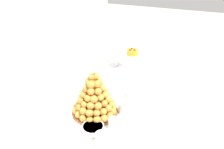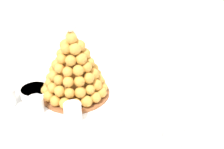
{
  "view_description": "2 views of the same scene",
  "coord_description": "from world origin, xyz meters",
  "px_view_note": "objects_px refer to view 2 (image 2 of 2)",
  "views": [
    {
      "loc": [
        -1.05,
        -0.45,
        1.51
      ],
      "look_at": [
        -0.02,
        -0.02,
        0.91
      ],
      "focal_mm": 37.26,
      "sensor_mm": 36.0,
      "label": 1
    },
    {
      "loc": [
        0.2,
        -0.8,
        1.37
      ],
      "look_at": [
        -0.08,
        0.01,
        0.87
      ],
      "focal_mm": 49.43,
      "sensor_mm": 36.0,
      "label": 2
    }
  ],
  "objects_px": {
    "dessert_cup_left": "(6,97)",
    "creme_brulee_ramekin": "(35,92)",
    "dessert_cup_centre": "(73,113)",
    "dessert_cup_right": "(151,129)",
    "dessert_cup_mid_right": "(110,119)",
    "croquembouche": "(74,68)",
    "wine_glass": "(64,27)",
    "serving_tray": "(86,103)",
    "dessert_cup_mid_left": "(36,105)"
  },
  "relations": [
    {
      "from": "serving_tray",
      "to": "dessert_cup_mid_left",
      "type": "xyz_separation_m",
      "value": [
        -0.13,
        -0.09,
        0.03
      ]
    },
    {
      "from": "dessert_cup_right",
      "to": "wine_glass",
      "type": "height_order",
      "value": "wine_glass"
    },
    {
      "from": "dessert_cup_left",
      "to": "creme_brulee_ramekin",
      "type": "height_order",
      "value": "dessert_cup_left"
    },
    {
      "from": "dessert_cup_centre",
      "to": "dessert_cup_right",
      "type": "distance_m",
      "value": 0.24
    },
    {
      "from": "dessert_cup_mid_right",
      "to": "creme_brulee_ramekin",
      "type": "bearing_deg",
      "value": 165.89
    },
    {
      "from": "croquembouche",
      "to": "dessert_cup_left",
      "type": "bearing_deg",
      "value": -146.21
    },
    {
      "from": "dessert_cup_mid_right",
      "to": "dessert_cup_centre",
      "type": "bearing_deg",
      "value": -175.34
    },
    {
      "from": "croquembouche",
      "to": "dessert_cup_centre",
      "type": "relative_size",
      "value": 4.44
    },
    {
      "from": "dessert_cup_centre",
      "to": "dessert_cup_right",
      "type": "xyz_separation_m",
      "value": [
        0.24,
        0.01,
        -0.0
      ]
    },
    {
      "from": "dessert_cup_left",
      "to": "dessert_cup_mid_left",
      "type": "xyz_separation_m",
      "value": [
        0.11,
        -0.01,
        -0.0
      ]
    },
    {
      "from": "dessert_cup_left",
      "to": "wine_glass",
      "type": "xyz_separation_m",
      "value": [
        -0.0,
        0.43,
        0.08
      ]
    },
    {
      "from": "croquembouche",
      "to": "dessert_cup_mid_left",
      "type": "bearing_deg",
      "value": -119.25
    },
    {
      "from": "croquembouche",
      "to": "dessert_cup_right",
      "type": "relative_size",
      "value": 4.12
    },
    {
      "from": "dessert_cup_left",
      "to": "dessert_cup_mid_left",
      "type": "height_order",
      "value": "dessert_cup_left"
    },
    {
      "from": "serving_tray",
      "to": "dessert_cup_mid_left",
      "type": "distance_m",
      "value": 0.16
    },
    {
      "from": "dessert_cup_left",
      "to": "dessert_cup_centre",
      "type": "bearing_deg",
      "value": -2.21
    },
    {
      "from": "creme_brulee_ramekin",
      "to": "wine_glass",
      "type": "height_order",
      "value": "wine_glass"
    },
    {
      "from": "dessert_cup_centre",
      "to": "dessert_cup_right",
      "type": "height_order",
      "value": "dessert_cup_centre"
    },
    {
      "from": "dessert_cup_right",
      "to": "creme_brulee_ramekin",
      "type": "xyz_separation_m",
      "value": [
        -0.42,
        0.07,
        -0.01
      ]
    },
    {
      "from": "dessert_cup_centre",
      "to": "dessert_cup_mid_left",
      "type": "bearing_deg",
      "value": 178.29
    },
    {
      "from": "dessert_cup_left",
      "to": "creme_brulee_ramekin",
      "type": "distance_m",
      "value": 0.1
    },
    {
      "from": "dessert_cup_left",
      "to": "dessert_cup_centre",
      "type": "relative_size",
      "value": 1.05
    },
    {
      "from": "dessert_cup_centre",
      "to": "wine_glass",
      "type": "bearing_deg",
      "value": 118.63
    },
    {
      "from": "dessert_cup_mid_left",
      "to": "creme_brulee_ramekin",
      "type": "bearing_deg",
      "value": 123.71
    },
    {
      "from": "dessert_cup_centre",
      "to": "creme_brulee_ramekin",
      "type": "distance_m",
      "value": 0.2
    },
    {
      "from": "creme_brulee_ramekin",
      "to": "wine_glass",
      "type": "xyz_separation_m",
      "value": [
        -0.06,
        0.36,
        0.09
      ]
    },
    {
      "from": "serving_tray",
      "to": "dessert_cup_mid_left",
      "type": "height_order",
      "value": "dessert_cup_mid_left"
    },
    {
      "from": "dessert_cup_left",
      "to": "dessert_cup_mid_right",
      "type": "height_order",
      "value": "dessert_cup_mid_right"
    },
    {
      "from": "dessert_cup_centre",
      "to": "creme_brulee_ramekin",
      "type": "xyz_separation_m",
      "value": [
        -0.18,
        0.08,
        -0.01
      ]
    },
    {
      "from": "serving_tray",
      "to": "croquembouche",
      "type": "bearing_deg",
      "value": 146.6
    },
    {
      "from": "serving_tray",
      "to": "creme_brulee_ramekin",
      "type": "bearing_deg",
      "value": -175.19
    },
    {
      "from": "dessert_cup_left",
      "to": "dessert_cup_mid_left",
      "type": "bearing_deg",
      "value": -2.78
    },
    {
      "from": "croquembouche",
      "to": "dessert_cup_centre",
      "type": "bearing_deg",
      "value": -67.64
    },
    {
      "from": "dessert_cup_left",
      "to": "dessert_cup_mid_right",
      "type": "bearing_deg",
      "value": -0.02
    },
    {
      "from": "croquembouche",
      "to": "dessert_cup_left",
      "type": "xyz_separation_m",
      "value": [
        -0.19,
        -0.12,
        -0.08
      ]
    },
    {
      "from": "serving_tray",
      "to": "dessert_cup_mid_right",
      "type": "distance_m",
      "value": 0.15
    },
    {
      "from": "serving_tray",
      "to": "wine_glass",
      "type": "relative_size",
      "value": 4.11
    },
    {
      "from": "croquembouche",
      "to": "dessert_cup_mid_left",
      "type": "distance_m",
      "value": 0.17
    },
    {
      "from": "dessert_cup_mid_left",
      "to": "wine_glass",
      "type": "relative_size",
      "value": 0.33
    },
    {
      "from": "creme_brulee_ramekin",
      "to": "wine_glass",
      "type": "relative_size",
      "value": 0.65
    },
    {
      "from": "croquembouche",
      "to": "dessert_cup_left",
      "type": "height_order",
      "value": "croquembouche"
    },
    {
      "from": "dessert_cup_mid_left",
      "to": "dessert_cup_centre",
      "type": "bearing_deg",
      "value": -1.71
    },
    {
      "from": "croquembouche",
      "to": "wine_glass",
      "type": "height_order",
      "value": "croquembouche"
    },
    {
      "from": "serving_tray",
      "to": "wine_glass",
      "type": "height_order",
      "value": "wine_glass"
    },
    {
      "from": "dessert_cup_right",
      "to": "dessert_cup_mid_left",
      "type": "bearing_deg",
      "value": -179.05
    },
    {
      "from": "dessert_cup_mid_left",
      "to": "dessert_cup_right",
      "type": "height_order",
      "value": "dessert_cup_mid_left"
    },
    {
      "from": "serving_tray",
      "to": "dessert_cup_right",
      "type": "bearing_deg",
      "value": -20.54
    },
    {
      "from": "dessert_cup_mid_right",
      "to": "serving_tray",
      "type": "bearing_deg",
      "value": 141.89
    },
    {
      "from": "dessert_cup_centre",
      "to": "wine_glass",
      "type": "xyz_separation_m",
      "value": [
        -0.24,
        0.44,
        0.08
      ]
    },
    {
      "from": "serving_tray",
      "to": "dessert_cup_left",
      "type": "xyz_separation_m",
      "value": [
        -0.24,
        -0.09,
        0.03
      ]
    }
  ]
}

